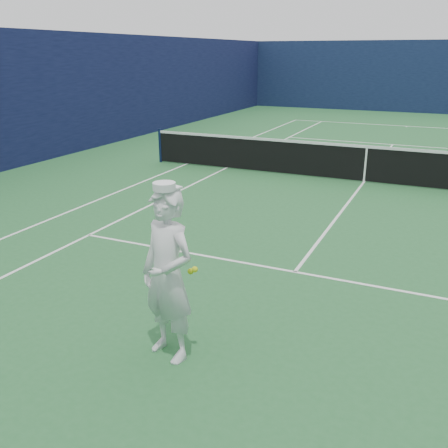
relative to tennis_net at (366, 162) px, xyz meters
name	(u,v)px	position (x,y,z in m)	size (l,w,h in m)	color
ground	(364,182)	(0.00, 0.00, -0.55)	(80.00, 80.00, 0.00)	#246030
court_markings	(364,182)	(0.00, 0.00, -0.55)	(11.03, 23.83, 0.01)	white
windscreen_fence	(371,107)	(0.00, 0.00, 1.45)	(20.12, 36.12, 4.00)	#101A3B
tennis_net	(366,162)	(0.00, 0.00, 0.00)	(12.88, 0.09, 1.07)	#141E4C
tennis_player	(168,275)	(-0.66, -9.21, 0.45)	(0.84, 0.70, 2.06)	white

